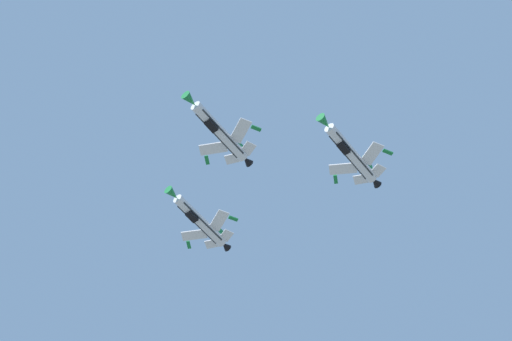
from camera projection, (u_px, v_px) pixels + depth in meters
fighter_jet_lead at (219, 131)px, 151.05m from camera, size 10.40×15.83×4.37m
fighter_jet_left_wing at (350, 152)px, 151.16m from camera, size 10.40×15.83×4.36m
fighter_jet_right_wing at (199, 220)px, 165.11m from camera, size 10.41×15.83×4.35m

